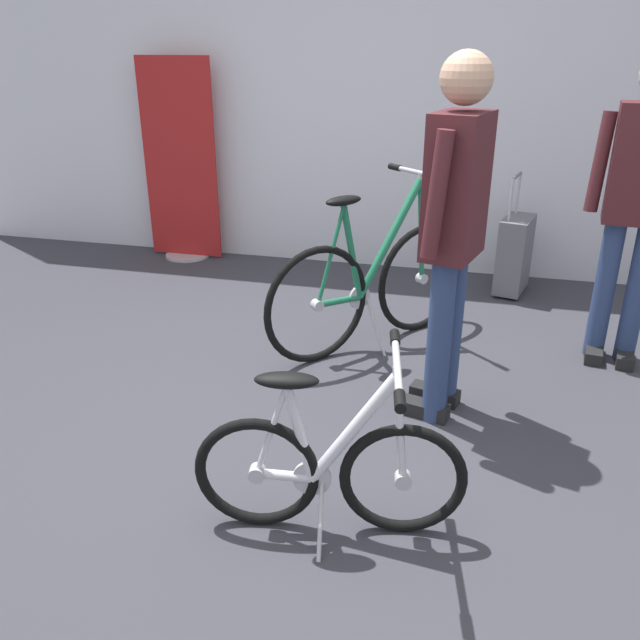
# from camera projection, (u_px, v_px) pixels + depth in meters

# --- Properties ---
(ground_plane) EXTENTS (7.29, 7.29, 0.00)m
(ground_plane) POSITION_uv_depth(u_px,v_px,m) (283.00, 445.00, 2.87)
(ground_plane) COLOR #38383F
(back_wall) EXTENTS (7.29, 0.10, 2.75)m
(back_wall) POSITION_uv_depth(u_px,v_px,m) (386.00, 81.00, 4.66)
(back_wall) COLOR silver
(back_wall) RESTS_ON ground_plane
(floor_banner_stand) EXTENTS (0.60, 0.36, 1.55)m
(floor_banner_stand) POSITION_uv_depth(u_px,v_px,m) (181.00, 173.00, 5.10)
(floor_banner_stand) COLOR #B7B7BC
(floor_banner_stand) RESTS_ON ground_plane
(folding_bike_foreground) EXTENTS (0.97, 0.53, 0.70)m
(folding_bike_foreground) POSITION_uv_depth(u_px,v_px,m) (329.00, 465.00, 2.28)
(folding_bike_foreground) COLOR black
(folding_bike_foreground) RESTS_ON ground_plane
(display_bike_left) EXTENTS (0.97, 1.09, 0.99)m
(display_bike_left) POSITION_uv_depth(u_px,v_px,m) (372.00, 284.00, 3.68)
(display_bike_left) COLOR black
(display_bike_left) RESTS_ON ground_plane
(visitor_near_wall) EXTENTS (0.53, 0.30, 1.60)m
(visitor_near_wall) POSITION_uv_depth(u_px,v_px,m) (639.00, 197.00, 3.31)
(visitor_near_wall) COLOR navy
(visitor_near_wall) RESTS_ON ground_plane
(visitor_browsing) EXTENTS (0.33, 0.52, 1.62)m
(visitor_browsing) POSITION_uv_depth(u_px,v_px,m) (453.00, 225.00, 2.77)
(visitor_browsing) COLOR navy
(visitor_browsing) RESTS_ON ground_plane
(rolling_suitcase) EXTENTS (0.26, 0.39, 0.83)m
(rolling_suitcase) POSITION_uv_depth(u_px,v_px,m) (514.00, 254.00, 4.50)
(rolling_suitcase) COLOR slate
(rolling_suitcase) RESTS_ON ground_plane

